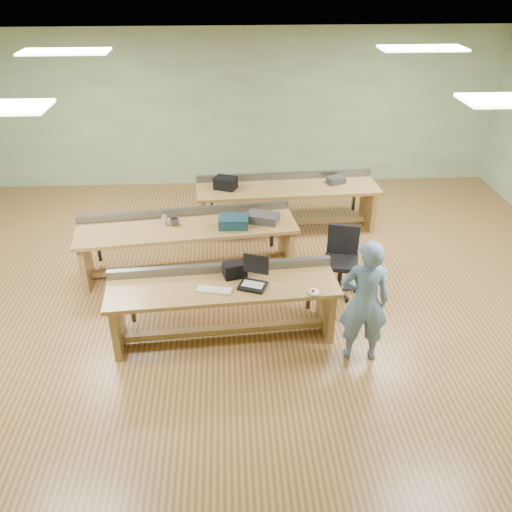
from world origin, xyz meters
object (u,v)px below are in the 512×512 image
person (364,302)px  mug (175,222)px  drinks_can (164,220)px  laptop_base (253,286)px  parts_bin_grey (263,218)px  workbench_front (223,298)px  camera_bag (235,270)px  workbench_back (287,197)px  task_chair (340,270)px  workbench_mid (188,237)px  parts_bin_teal (233,222)px

person → mug: (-2.26, 2.10, 0.03)m
drinks_can → laptop_base: bearing=-55.8°
laptop_base → parts_bin_grey: size_ratio=0.69×
laptop_base → workbench_front: bearing=-172.2°
person → laptop_base: size_ratio=4.99×
person → camera_bag: 1.57m
workbench_back → task_chair: task_chair is taller
workbench_mid → parts_bin_teal: parts_bin_teal is taller
camera_bag → mug: 1.67m
mug → laptop_base: bearing=-58.6°
laptop_base → parts_bin_teal: parts_bin_teal is taller
laptop_base → parts_bin_teal: (-0.19, 1.61, 0.06)m
workbench_mid → drinks_can: 0.41m
camera_bag → parts_bin_teal: size_ratio=0.65×
parts_bin_teal → camera_bag: bearing=-90.4°
workbench_back → camera_bag: 2.97m
camera_bag → drinks_can: 1.78m
parts_bin_grey → workbench_front: bearing=-109.4°
workbench_back → parts_bin_teal: parts_bin_teal is taller
workbench_back → parts_bin_teal: (-0.93, -1.45, 0.26)m
laptop_base → parts_bin_teal: bearing=118.1°
task_chair → person: bearing=-77.2°
workbench_back → camera_bag: size_ratio=11.21×
drinks_can → task_chair: bearing=-17.2°
person → camera_bag: (-1.43, 0.65, 0.07)m
laptop_base → person: bearing=3.1°
workbench_front → person: bearing=-21.2°
camera_bag → task_chair: size_ratio=0.29×
camera_bag → drinks_can: camera_bag is taller
camera_bag → parts_bin_grey: (0.43, 1.49, -0.03)m
workbench_front → parts_bin_grey: 1.78m
task_chair → drinks_can: task_chair is taller
parts_bin_teal → person: bearing=-54.8°
workbench_back → drinks_can: size_ratio=23.11×
camera_bag → task_chair: bearing=12.6°
workbench_front → parts_bin_grey: (0.58, 1.66, 0.26)m
workbench_back → laptop_base: 3.15m
person → parts_bin_teal: 2.46m
camera_bag → workbench_front: bearing=-146.3°
camera_bag → parts_bin_teal: (0.01, 1.36, -0.02)m
laptop_base → drinks_can: (-1.18, 1.74, 0.05)m
task_chair → drinks_can: (-2.44, 0.75, 0.47)m
workbench_mid → mug: size_ratio=24.99×
parts_bin_grey → parts_bin_teal: bearing=-162.8°
laptop_base → parts_bin_grey: bearing=103.7°
laptop_base → mug: bearing=142.6°
workbench_mid → mug: bearing=168.3°
task_chair → drinks_can: size_ratio=7.21×
workbench_back → laptop_base: bearing=-106.4°
workbench_front → mug: 1.77m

